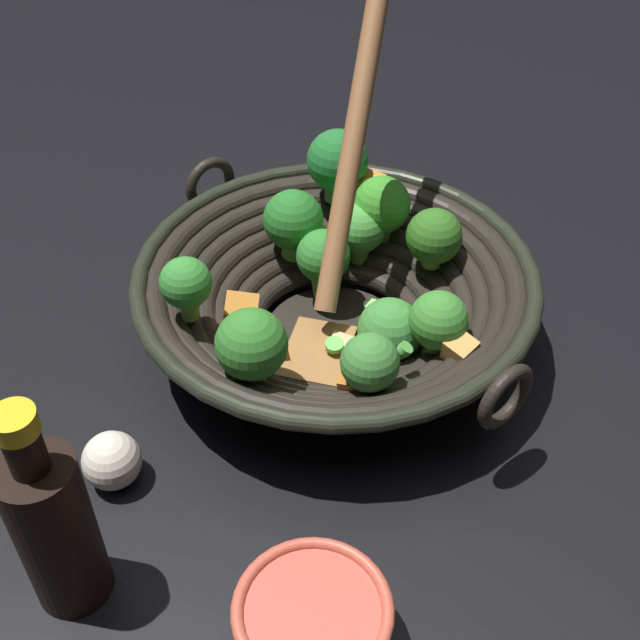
% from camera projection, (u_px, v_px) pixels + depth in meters
% --- Properties ---
extents(ground_plane, '(4.00, 4.00, 0.00)m').
position_uv_depth(ground_plane, '(339.00, 340.00, 0.72)').
color(ground_plane, black).
extents(wok, '(0.34, 0.34, 0.29)m').
position_uv_depth(wok, '(342.00, 290.00, 0.69)').
color(wok, black).
rests_on(wok, ground).
extents(soy_sauce_bottle, '(0.05, 0.05, 0.17)m').
position_uv_depth(soy_sauce_bottle, '(61.00, 526.00, 0.50)').
color(soy_sauce_bottle, black).
rests_on(soy_sauce_bottle, ground).
extents(prep_bowl, '(0.10, 0.10, 0.05)m').
position_uv_depth(prep_bowl, '(320.00, 626.00, 0.50)').
color(prep_bowl, '#D15647').
rests_on(prep_bowl, ground).
extents(garlic_bulb, '(0.04, 0.04, 0.04)m').
position_uv_depth(garlic_bulb, '(118.00, 461.00, 0.60)').
color(garlic_bulb, silver).
rests_on(garlic_bulb, ground).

